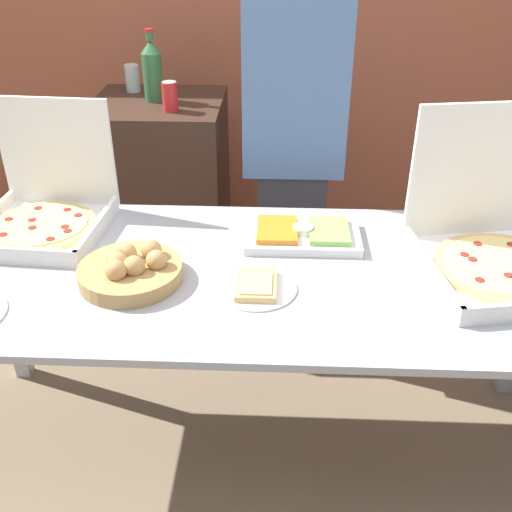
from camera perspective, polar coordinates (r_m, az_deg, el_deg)
The scene contains 12 objects.
ground_plane at distance 2.42m, azimuth 0.00°, elevation -18.08°, with size 16.00×16.00×0.00m, color #847056.
buffet_table at distance 1.93m, azimuth 0.00°, elevation -3.60°, with size 2.20×0.89×0.82m.
pizza_box_near_left at distance 2.21m, azimuth -19.44°, elevation 4.34°, with size 0.44×0.46×0.42m.
pizza_box_far_right at distance 2.00m, azimuth 21.98°, elevation 1.22°, with size 0.55×0.56×0.47m.
paper_plate_front_right at distance 1.78m, azimuth 0.02°, elevation -2.86°, with size 0.24×0.24×0.03m.
veggie_tray at distance 2.03m, azimuth 4.47°, elevation 2.04°, with size 0.39×0.23×0.05m.
bread_basket at distance 1.85m, azimuth -11.84°, elevation -1.27°, with size 0.31×0.31×0.10m.
sideboard_podium at distance 2.99m, azimuth -8.61°, elevation 4.73°, with size 0.59×0.56×1.04m.
soda_bottle at distance 2.79m, azimuth -9.85°, elevation 17.03°, with size 0.09×0.09×0.31m.
soda_can_silver at distance 2.97m, azimuth -11.69°, elevation 16.26°, with size 0.07×0.07×0.12m.
soda_can_colored at distance 2.64m, azimuth -8.19°, elevation 14.81°, with size 0.07×0.07×0.12m.
person_guest_cap at distance 2.47m, azimuth 3.58°, elevation 10.04°, with size 0.40×0.22×1.81m.
Camera 1 is at (0.07, -1.59, 1.82)m, focal length 42.00 mm.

